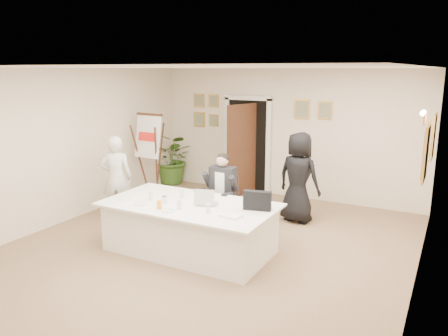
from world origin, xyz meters
name	(u,v)px	position (x,y,z in m)	size (l,w,h in m)	color
floor	(205,250)	(0.00, 0.00, 0.00)	(7.00, 7.00, 0.00)	brown
ceiling	(203,67)	(0.00, 0.00, 2.80)	(6.00, 7.00, 0.02)	white
wall_back	(286,134)	(0.00, 3.50, 1.40)	(6.00, 0.10, 2.80)	beige
wall_left	(62,147)	(-3.00, 0.00, 1.40)	(0.10, 7.00, 2.80)	beige
wall_right	(422,188)	(3.00, 0.00, 1.40)	(0.10, 7.00, 2.80)	beige
doorway	(246,148)	(-0.88, 3.32, 1.04)	(1.14, 0.86, 2.20)	black
pictures_back_wall	(252,111)	(-0.80, 3.47, 1.85)	(3.40, 0.06, 0.80)	gold
pictures_right_wall	(429,144)	(2.97, 1.20, 1.75)	(0.06, 2.20, 0.80)	gold
wall_sconce	(426,119)	(2.90, 1.20, 2.10)	(0.20, 0.30, 0.24)	#C1763E
conference_table	(190,227)	(-0.19, -0.13, 0.39)	(2.64, 1.41, 0.78)	white
seated_man	(222,192)	(-0.18, 0.88, 0.70)	(0.60, 0.64, 1.40)	black
flip_chart	(152,161)	(-2.44, 1.90, 0.85)	(0.65, 0.42, 1.83)	#301E0F
standing_man	(116,178)	(-2.20, 0.50, 0.80)	(0.58, 0.38, 1.60)	silver
standing_woman	(299,177)	(0.82, 2.00, 0.84)	(0.82, 0.53, 1.68)	black
potted_palm	(173,158)	(-2.80, 3.20, 0.63)	(1.13, 0.98, 1.26)	#345A1E
laptop	(208,196)	(0.08, -0.02, 0.91)	(0.31, 0.34, 0.28)	#B7BABC
laptop_bag	(257,201)	(0.85, 0.08, 0.92)	(0.40, 0.11, 0.28)	black
paper_stack	(231,216)	(0.65, -0.37, 0.79)	(0.30, 0.21, 0.03)	white
plate_left	(125,199)	(-1.19, -0.43, 0.78)	(0.20, 0.20, 0.01)	white
plate_mid	(142,204)	(-0.79, -0.52, 0.78)	(0.21, 0.21, 0.01)	white
plate_near	(168,211)	(-0.26, -0.59, 0.78)	(0.20, 0.20, 0.01)	white
glass_a	(151,196)	(-0.82, -0.26, 0.84)	(0.07, 0.07, 0.14)	silver
glass_b	(179,205)	(-0.17, -0.44, 0.84)	(0.06, 0.06, 0.14)	silver
glass_c	(208,208)	(0.28, -0.37, 0.84)	(0.06, 0.06, 0.14)	silver
glass_d	(182,194)	(-0.46, 0.07, 0.84)	(0.07, 0.07, 0.14)	silver
oj_glass	(159,205)	(-0.44, -0.56, 0.84)	(0.07, 0.07, 0.13)	orange
steel_jug	(165,200)	(-0.54, -0.29, 0.83)	(0.08, 0.08, 0.11)	silver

